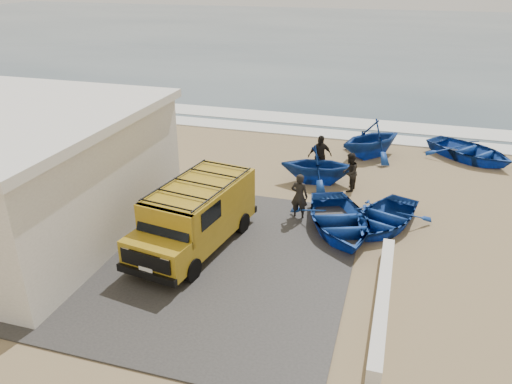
# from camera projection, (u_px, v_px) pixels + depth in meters

# --- Properties ---
(ground) EXTENTS (160.00, 160.00, 0.00)m
(ground) POSITION_uv_depth(u_px,v_px,m) (242.00, 232.00, 17.61)
(ground) COLOR #917A54
(slab) EXTENTS (12.00, 10.00, 0.05)m
(slab) POSITION_uv_depth(u_px,v_px,m) (166.00, 252.00, 16.38)
(slab) COLOR #3A3735
(slab) RESTS_ON ground
(ocean) EXTENTS (180.00, 88.00, 0.01)m
(ocean) POSITION_uv_depth(u_px,v_px,m) (373.00, 36.00, 66.39)
(ocean) COLOR #385166
(ocean) RESTS_ON ground
(surf_line) EXTENTS (180.00, 1.60, 0.06)m
(surf_line) POSITION_uv_depth(u_px,v_px,m) (309.00, 132.00, 28.05)
(surf_line) COLOR white
(surf_line) RESTS_ON ground
(surf_wash) EXTENTS (180.00, 2.20, 0.04)m
(surf_wash) POSITION_uv_depth(u_px,v_px,m) (317.00, 120.00, 30.23)
(surf_wash) COLOR white
(surf_wash) RESTS_ON ground
(building) EXTENTS (8.40, 9.40, 4.30)m
(building) POSITION_uv_depth(u_px,v_px,m) (14.00, 173.00, 16.93)
(building) COLOR white
(building) RESTS_ON ground
(parapet) EXTENTS (0.35, 6.00, 0.55)m
(parapet) POSITION_uv_depth(u_px,v_px,m) (382.00, 301.00, 13.58)
(parapet) COLOR silver
(parapet) RESTS_ON ground
(van) EXTENTS (2.81, 5.44, 2.22)m
(van) POSITION_uv_depth(u_px,v_px,m) (196.00, 214.00, 16.28)
(van) COLOR #B18B1A
(van) RESTS_ON ground
(boat_near_left) EXTENTS (4.39, 5.08, 0.88)m
(boat_near_left) POSITION_uv_depth(u_px,v_px,m) (339.00, 220.00, 17.53)
(boat_near_left) COLOR #133D9A
(boat_near_left) RESTS_ON ground
(boat_near_right) EXTENTS (3.80, 4.43, 0.77)m
(boat_near_right) POSITION_uv_depth(u_px,v_px,m) (384.00, 217.00, 17.83)
(boat_near_right) COLOR #133D9A
(boat_near_right) RESTS_ON ground
(boat_mid_left) EXTENTS (3.53, 3.16, 1.67)m
(boat_mid_left) POSITION_uv_depth(u_px,v_px,m) (318.00, 165.00, 21.28)
(boat_mid_left) COLOR #133D9A
(boat_mid_left) RESTS_ON ground
(boat_far_left) EXTENTS (4.62, 4.66, 1.86)m
(boat_far_left) POSITION_uv_depth(u_px,v_px,m) (371.00, 138.00, 24.20)
(boat_far_left) COLOR #133D9A
(boat_far_left) RESTS_ON ground
(boat_far_right) EXTENTS (5.22, 5.00, 0.88)m
(boat_far_right) POSITION_uv_depth(u_px,v_px,m) (470.00, 151.00, 24.00)
(boat_far_right) COLOR #133D9A
(boat_far_right) RESTS_ON ground
(fisherman_front) EXTENTS (0.68, 0.48, 1.76)m
(fisherman_front) POSITION_uv_depth(u_px,v_px,m) (299.00, 196.00, 18.28)
(fisherman_front) COLOR black
(fisherman_front) RESTS_ON ground
(fisherman_middle) EXTENTS (0.73, 0.88, 1.65)m
(fisherman_middle) POSITION_uv_depth(u_px,v_px,m) (350.00, 172.00, 20.53)
(fisherman_middle) COLOR black
(fisherman_middle) RESTS_ON ground
(fisherman_back) EXTENTS (1.18, 0.95, 1.88)m
(fisherman_back) POSITION_uv_depth(u_px,v_px,m) (320.00, 156.00, 21.96)
(fisherman_back) COLOR black
(fisherman_back) RESTS_ON ground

